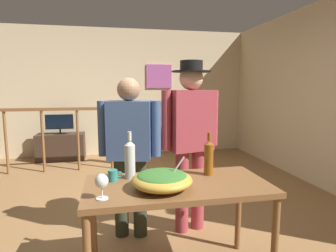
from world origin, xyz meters
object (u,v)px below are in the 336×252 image
Objects in this scene: framed_picture at (159,76)px; wine_bottle_clear at (130,159)px; salad_bowl at (162,179)px; wine_glass at (102,182)px; serving_table at (178,194)px; mug_teal at (113,175)px; person_standing_right at (191,131)px; tv_console at (61,147)px; wine_bottle_amber at (209,157)px; stair_railing at (90,130)px; flat_screen_tv at (59,122)px; person_standing_left at (130,146)px.

framed_picture reaches higher than wine_bottle_clear.
wine_glass is at bearing -165.49° from salad_bowl.
serving_table is 12.33× the size of mug_teal.
mug_teal is 0.96m from person_standing_right.
salad_bowl is 0.25× the size of person_standing_right.
tv_console is 4.20m from salad_bowl.
wine_bottle_amber is 0.75m from mug_teal.
framed_picture is 4.32m from serving_table.
serving_table is at bearing -69.48° from tv_console.
salad_bowl is at bearing 14.51° from wine_glass.
stair_railing reaches higher than flat_screen_tv.
salad_bowl is 0.34m from wine_bottle_clear.
stair_railing reaches higher than salad_bowl.
wine_bottle_amber is at bearing -3.40° from wine_bottle_clear.
person_standing_right is (0.75, 0.56, 0.22)m from mug_teal.
wine_bottle_amber is 0.94× the size of wine_bottle_clear.
stair_railing is 2.63m from person_standing_right.
wine_glass is 0.10× the size of person_standing_right.
framed_picture is at bearing 80.56° from salad_bowl.
flat_screen_tv is 0.39× the size of serving_table.
tv_console is 2.67× the size of wine_bottle_amber.
wine_glass is 0.42m from wine_bottle_clear.
wine_bottle_clear reaches higher than serving_table.
person_standing_right is (1.74, -3.17, 0.74)m from tv_console.
person_standing_right reaches higher than wine_bottle_amber.
wine_glass is at bearing 34.13° from person_standing_right.
wine_glass is at bearing -118.18° from wine_bottle_clear.
wine_bottle_amber is (1.12, -2.91, 0.18)m from stair_railing.
tv_console is 4.15m from wine_bottle_amber.
framed_picture is 0.61× the size of tv_console.
salad_bowl is (-0.13, -0.08, 0.15)m from serving_table.
stair_railing reaches higher than wine_bottle_amber.
framed_picture is at bearing 82.13° from serving_table.
wine_bottle_amber is 0.22× the size of person_standing_left.
person_standing_right reaches higher than flat_screen_tv.
stair_railing is at bearing -64.21° from person_standing_left.
salad_bowl is at bearing -99.44° from framed_picture.
person_standing_left is at bearing -70.00° from tv_console.
stair_railing is 3.12m from wine_bottle_amber.
serving_table is 3.66× the size of wine_bottle_clear.
framed_picture is 5.11× the size of mug_teal.
mug_teal is (-0.32, 0.23, -0.02)m from salad_bowl.
flat_screen_tv reaches higher than mug_teal.
mug_teal is at bearing 77.79° from wine_glass.
stair_railing is at bearing -141.98° from framed_picture.
flat_screen_tv reaches higher than tv_console.
tv_console is (-2.02, -0.29, -1.40)m from framed_picture.
stair_railing reaches higher than tv_console.
wine_bottle_amber is (0.42, 0.23, 0.08)m from salad_bowl.
stair_railing is at bearing -52.63° from tv_console.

